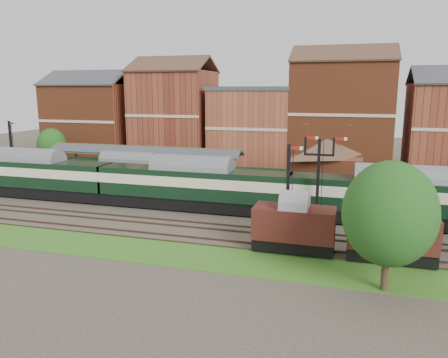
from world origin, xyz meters
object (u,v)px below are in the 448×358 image
(platform_railcar, at_px, (129,172))
(goods_van_a, at_px, (294,225))
(signal_box, at_px, (183,173))
(semaphore_bracket, at_px, (318,177))
(dmu_train, at_px, (192,184))

(platform_railcar, distance_m, goods_van_a, 27.06)
(signal_box, xyz_separation_m, semaphore_bracket, (15.04, -5.75, 1.44))
(signal_box, height_order, dmu_train, signal_box)
(semaphore_bracket, distance_m, platform_railcar, 25.20)
(dmu_train, height_order, platform_railcar, dmu_train)
(semaphore_bracket, relative_size, platform_railcar, 0.49)
(semaphore_bracket, relative_size, dmu_train, 0.14)
(signal_box, distance_m, goods_van_a, 18.49)
(semaphore_bracket, height_order, dmu_train, semaphore_bracket)
(signal_box, bearing_deg, semaphore_bracket, -20.92)
(semaphore_bracket, height_order, platform_railcar, semaphore_bracket)
(goods_van_a, bearing_deg, signal_box, 138.42)
(semaphore_bracket, distance_m, goods_van_a, 7.09)
(signal_box, height_order, platform_railcar, signal_box)
(dmu_train, distance_m, platform_railcar, 12.52)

